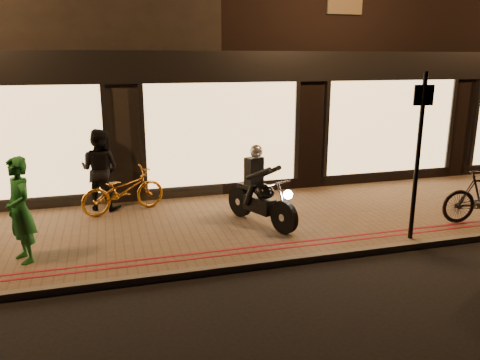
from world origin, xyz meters
name	(u,v)px	position (x,y,z in m)	size (l,w,h in m)	color
ground	(282,267)	(0.00, 0.00, 0.00)	(90.00, 90.00, 0.00)	black
sidewalk	(247,224)	(0.00, 2.00, 0.06)	(50.00, 4.00, 0.12)	brown
kerb_stone	(281,262)	(0.00, 0.05, 0.06)	(50.00, 0.14, 0.12)	#59544C
red_kerb_lines	(271,247)	(0.00, 0.55, 0.12)	(50.00, 0.26, 0.01)	maroon
building_row	(184,29)	(0.00, 8.99, 4.25)	(48.00, 10.11, 8.50)	black
motorcycle	(260,194)	(0.20, 1.77, 0.73)	(0.92, 1.83, 1.59)	black
sign_post	(419,148)	(2.62, 0.26, 1.80)	(0.35, 0.09, 3.00)	black
bicycle_gold	(123,190)	(-2.37, 3.30, 0.60)	(0.63, 1.81, 0.95)	orange
person_green	(20,210)	(-4.04, 1.15, 0.98)	(0.63, 0.41, 1.73)	#1C6B2B
person_dark	(100,170)	(-2.82, 3.66, 1.00)	(0.86, 0.67, 1.77)	black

